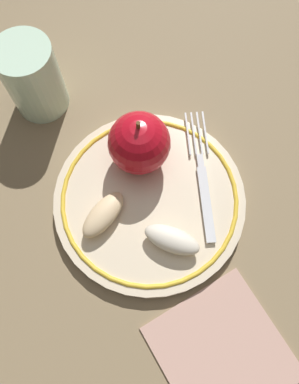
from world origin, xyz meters
The scene contains 8 objects.
ground_plane centered at (0.00, 0.00, 0.00)m, with size 2.00×2.00×0.00m, color #836D4E.
plate centered at (0.01, 0.01, 0.01)m, with size 0.25×0.25×0.02m.
apple_red_whole centered at (-0.05, 0.02, 0.06)m, with size 0.08×0.08×0.09m.
apple_slice_front centered at (0.02, -0.05, 0.03)m, with size 0.07×0.03×0.02m, color beige.
apple_slice_back centered at (0.08, 0.02, 0.03)m, with size 0.07×0.03×0.02m, color silver.
fork centered at (0.01, 0.09, 0.02)m, with size 0.18×0.07×0.00m.
drinking_glass centered at (-0.19, -0.08, 0.05)m, with size 0.08×0.08×0.11m, color silver.
napkin_folded centered at (0.21, 0.03, 0.00)m, with size 0.14×0.14×0.01m, color tan.
Camera 1 is at (0.16, -0.04, 0.47)m, focal length 35.00 mm.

